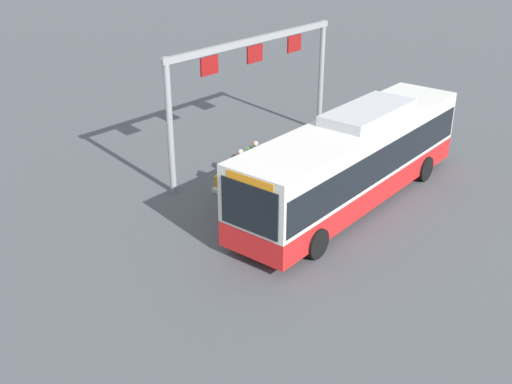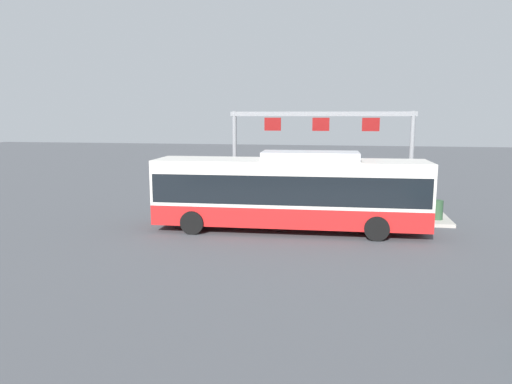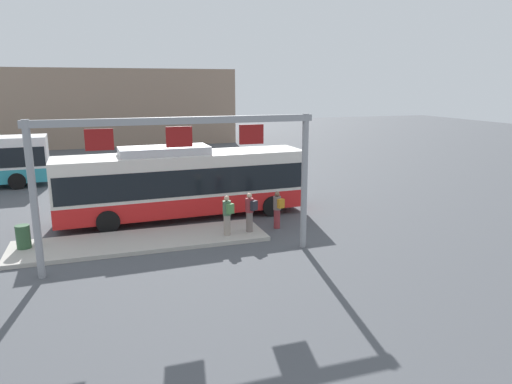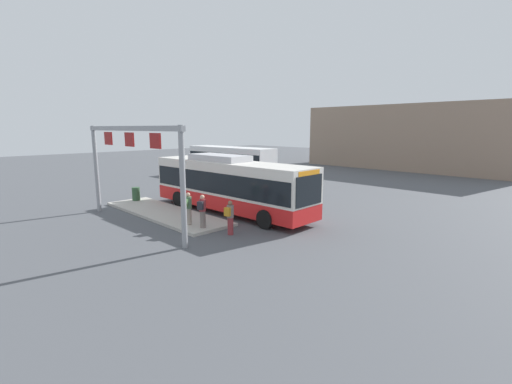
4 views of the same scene
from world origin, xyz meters
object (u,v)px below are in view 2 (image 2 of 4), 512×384
Objects in this scene: bus_main at (289,190)px; person_boarding at (225,197)px; trash_bin at (437,210)px; person_waiting_mid at (275,193)px; person_waiting_near at (255,193)px.

bus_main is 4.77m from person_boarding.
person_boarding is 1.86× the size of trash_bin.
bus_main is at bearing 22.55° from trash_bin.
person_waiting_mid is (-2.48, -0.71, 0.16)m from person_boarding.
person_waiting_near is at bearing -5.14° from trash_bin.
bus_main is at bearing -0.66° from person_waiting_mid.
person_waiting_near is 1.00× the size of person_waiting_mid.
trash_bin is (-10.24, 0.23, -0.28)m from person_boarding.
bus_main is 13.02× the size of trash_bin.
trash_bin is (-6.65, -2.76, -1.20)m from bus_main.
bus_main is at bearing 0.28° from person_waiting_near.
person_waiting_mid is 7.83m from trash_bin.
person_waiting_near is 1.03m from person_waiting_mid.
bus_main is at bearing 31.80° from person_boarding.
bus_main is 3.94m from person_waiting_mid.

